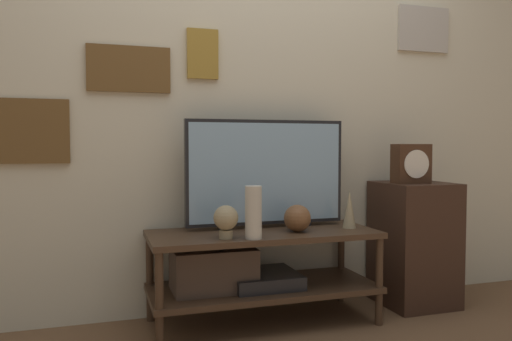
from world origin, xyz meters
The scene contains 9 objects.
wall_back centered at (-0.01, 0.58, 1.36)m, with size 6.40×0.08×2.70m.
media_console centered at (-0.09, 0.28, 0.31)m, with size 1.20×0.49×0.49m.
television centered at (0.05, 0.39, 0.80)m, with size 0.90×0.05×0.59m.
vase_tall_ceramic centered at (-0.11, 0.10, 0.62)m, with size 0.08×0.08×0.26m.
vase_round_glass centered at (0.17, 0.22, 0.56)m, with size 0.14×0.14×0.14m.
vase_slim_bronze centered at (0.48, 0.24, 0.60)m, with size 0.07×0.07×0.21m.
decorative_bust centered at (-0.24, 0.14, 0.59)m, with size 0.12×0.12×0.16m.
side_table centered at (0.96, 0.32, 0.36)m, with size 0.40×0.41×0.73m.
mantel_clock centered at (0.90, 0.28, 0.84)m, with size 0.22×0.11×0.23m.
Camera 1 is at (-0.83, -2.20, 0.95)m, focal length 35.00 mm.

